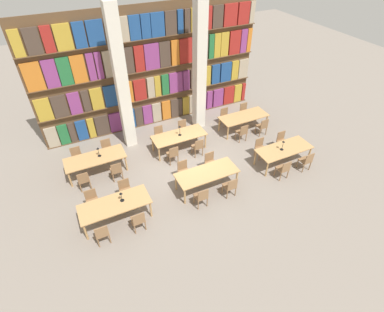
% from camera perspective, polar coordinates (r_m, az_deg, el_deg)
% --- Properties ---
extents(ground_plane, '(40.00, 40.00, 0.00)m').
position_cam_1_polar(ground_plane, '(12.52, -0.27, -2.09)').
color(ground_plane, gray).
extents(bookshelf_bank, '(10.56, 0.35, 5.50)m').
position_cam_1_polar(bookshelf_bank, '(14.29, -7.42, 15.67)').
color(bookshelf_bank, brown).
rests_on(bookshelf_bank, ground_plane).
extents(pillar_left, '(0.48, 0.48, 6.00)m').
position_cam_1_polar(pillar_left, '(12.62, -13.30, 13.48)').
color(pillar_left, silver).
rests_on(pillar_left, ground_plane).
extents(pillar_center, '(0.48, 0.48, 6.00)m').
position_cam_1_polar(pillar_center, '(13.70, 1.45, 16.55)').
color(pillar_center, silver).
rests_on(pillar_center, ground_plane).
extents(reading_table_0, '(2.35, 0.96, 0.76)m').
position_cam_1_polar(reading_table_0, '(10.41, -14.51, -9.07)').
color(reading_table_0, tan).
rests_on(reading_table_0, ground_plane).
extents(chair_0, '(0.42, 0.40, 0.89)m').
position_cam_1_polar(chair_0, '(10.05, -16.79, -13.89)').
color(chair_0, olive).
rests_on(chair_0, ground_plane).
extents(chair_1, '(0.42, 0.40, 0.89)m').
position_cam_1_polar(chair_1, '(11.08, -18.49, -8.02)').
color(chair_1, olive).
rests_on(chair_1, ground_plane).
extents(chair_2, '(0.42, 0.40, 0.89)m').
position_cam_1_polar(chair_2, '(10.11, -10.18, -11.91)').
color(chair_2, olive).
rests_on(chair_2, ground_plane).
extents(chair_3, '(0.42, 0.40, 0.89)m').
position_cam_1_polar(chair_3, '(11.14, -12.58, -6.30)').
color(chair_3, olive).
rests_on(chair_3, ground_plane).
extents(desk_lamp_0, '(0.14, 0.14, 0.39)m').
position_cam_1_polar(desk_lamp_0, '(10.22, -13.35, -7.28)').
color(desk_lamp_0, black).
rests_on(desk_lamp_0, reading_table_0).
extents(reading_table_1, '(2.35, 0.96, 0.76)m').
position_cam_1_polar(reading_table_1, '(11.19, 2.85, -3.42)').
color(reading_table_1, tan).
rests_on(reading_table_1, ground_plane).
extents(chair_4, '(0.42, 0.40, 0.89)m').
position_cam_1_polar(chair_4, '(10.65, 1.83, -7.72)').
color(chair_4, olive).
rests_on(chair_4, ground_plane).
extents(chair_5, '(0.42, 0.40, 0.89)m').
position_cam_1_polar(chair_5, '(11.63, -1.61, -2.79)').
color(chair_5, olive).
rests_on(chair_5, ground_plane).
extents(chair_6, '(0.42, 0.40, 0.89)m').
position_cam_1_polar(chair_6, '(11.09, 7.32, -5.72)').
color(chair_6, olive).
rests_on(chair_6, ground_plane).
extents(chair_7, '(0.42, 0.40, 0.89)m').
position_cam_1_polar(chair_7, '(12.04, 3.54, -1.14)').
color(chair_7, olive).
rests_on(chair_7, ground_plane).
extents(reading_table_2, '(2.35, 0.96, 0.76)m').
position_cam_1_polar(reading_table_2, '(12.87, 17.11, 1.14)').
color(reading_table_2, tan).
rests_on(reading_table_2, ground_plane).
extents(chair_8, '(0.42, 0.40, 0.89)m').
position_cam_1_polar(chair_8, '(12.24, 17.05, -2.35)').
color(chair_8, olive).
rests_on(chair_8, ground_plane).
extents(chair_9, '(0.42, 0.40, 0.89)m').
position_cam_1_polar(chair_9, '(13.10, 12.90, 1.59)').
color(chair_9, olive).
rests_on(chair_9, ground_plane).
extents(chair_10, '(0.42, 0.40, 0.89)m').
position_cam_1_polar(chair_10, '(12.94, 20.94, -0.82)').
color(chair_10, olive).
rests_on(chair_10, ground_plane).
extents(chair_11, '(0.42, 0.40, 0.89)m').
position_cam_1_polar(chair_11, '(13.75, 16.76, 2.83)').
color(chair_11, olive).
rests_on(chair_11, ground_plane).
extents(desk_lamp_1, '(0.14, 0.14, 0.45)m').
position_cam_1_polar(desk_lamp_1, '(12.55, 16.96, 2.26)').
color(desk_lamp_1, black).
rests_on(desk_lamp_1, reading_table_2).
extents(reading_table_3, '(2.35, 0.96, 0.76)m').
position_cam_1_polar(reading_table_3, '(12.43, -17.96, -0.57)').
color(reading_table_3, tan).
rests_on(reading_table_3, ground_plane).
extents(chair_12, '(0.42, 0.40, 0.89)m').
position_cam_1_polar(chair_12, '(11.96, -19.94, -4.27)').
color(chair_12, olive).
rests_on(chair_12, ground_plane).
extents(chair_13, '(0.42, 0.40, 0.89)m').
position_cam_1_polar(chair_13, '(13.16, -21.07, -0.11)').
color(chair_13, olive).
rests_on(chair_13, ground_plane).
extents(chair_14, '(0.42, 0.40, 0.89)m').
position_cam_1_polar(chair_14, '(12.01, -14.22, -2.63)').
color(chair_14, olive).
rests_on(chair_14, ground_plane).
extents(chair_15, '(0.42, 0.40, 0.89)m').
position_cam_1_polar(chair_15, '(13.21, -15.87, 1.37)').
color(chair_15, olive).
rests_on(chair_15, ground_plane).
extents(desk_lamp_2, '(0.14, 0.14, 0.42)m').
position_cam_1_polar(desk_lamp_2, '(12.25, -17.44, 1.02)').
color(desk_lamp_2, black).
rests_on(desk_lamp_2, reading_table_3).
extents(reading_table_4, '(2.35, 0.96, 0.76)m').
position_cam_1_polar(reading_table_4, '(13.07, -2.49, 3.74)').
color(reading_table_4, tan).
rests_on(reading_table_4, ground_plane).
extents(chair_16, '(0.42, 0.40, 0.89)m').
position_cam_1_polar(chair_16, '(12.45, -3.67, 0.40)').
color(chair_16, olive).
rests_on(chair_16, ground_plane).
extents(chair_17, '(0.42, 0.40, 0.89)m').
position_cam_1_polar(chair_17, '(13.60, -6.18, 4.01)').
color(chair_17, olive).
rests_on(chair_17, ground_plane).
extents(chair_18, '(0.42, 0.40, 0.89)m').
position_cam_1_polar(chair_18, '(12.82, 1.14, 1.81)').
color(chair_18, olive).
rests_on(chair_18, ground_plane).
extents(chair_19, '(0.42, 0.40, 0.89)m').
position_cam_1_polar(chair_19, '(13.95, -1.68, 5.23)').
color(chair_19, olive).
rests_on(chair_19, ground_plane).
extents(desk_lamp_3, '(0.14, 0.14, 0.49)m').
position_cam_1_polar(desk_lamp_3, '(12.84, -2.35, 5.20)').
color(desk_lamp_3, black).
rests_on(desk_lamp_3, reading_table_4).
extents(reading_table_5, '(2.35, 0.96, 0.76)m').
position_cam_1_polar(reading_table_5, '(14.58, 9.82, 7.27)').
color(reading_table_5, tan).
rests_on(reading_table_5, ground_plane).
extents(chair_20, '(0.42, 0.40, 0.89)m').
position_cam_1_polar(chair_20, '(13.90, 9.55, 4.52)').
color(chair_20, olive).
rests_on(chair_20, ground_plane).
extents(chair_21, '(0.42, 0.40, 0.89)m').
position_cam_1_polar(chair_21, '(14.95, 6.34, 7.54)').
color(chair_21, olive).
rests_on(chair_21, ground_plane).
extents(chair_22, '(0.42, 0.40, 0.89)m').
position_cam_1_polar(chair_22, '(14.50, 13.28, 5.56)').
color(chair_22, olive).
rests_on(chair_22, ground_plane).
extents(chair_23, '(0.42, 0.40, 0.89)m').
position_cam_1_polar(chair_23, '(15.51, 9.95, 8.42)').
color(chair_23, olive).
rests_on(chair_23, ground_plane).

